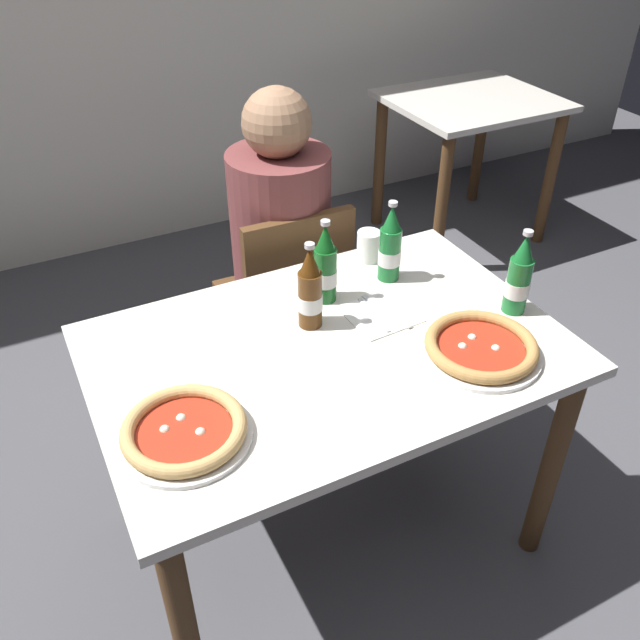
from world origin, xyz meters
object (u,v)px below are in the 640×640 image
at_px(paper_cup, 369,246).
at_px(chair_behind_table, 288,298).
at_px(diner_seated, 282,267).
at_px(pizza_margherita_near, 184,431).
at_px(pizza_marinara_far, 481,348).
at_px(napkin_with_cutlery, 380,314).
at_px(dining_table_background, 468,128).
at_px(dining_table_main, 328,379).
at_px(beer_bottle_left, 390,247).
at_px(beer_bottle_extra, 325,267).
at_px(beer_bottle_center, 519,278).
at_px(beer_bottle_right, 310,292).

bearing_deg(paper_cup, chair_behind_table, 117.85).
distance_m(diner_seated, pizza_margherita_near, 1.02).
bearing_deg(pizza_marinara_far, napkin_with_cutlery, 117.49).
xyz_separation_m(diner_seated, napkin_with_cutlery, (0.03, -0.60, 0.17)).
distance_m(chair_behind_table, dining_table_background, 1.64).
height_order(dining_table_main, pizza_margherita_near, pizza_margherita_near).
distance_m(diner_seated, napkin_with_cutlery, 0.62).
distance_m(beer_bottle_left, beer_bottle_extra, 0.22).
bearing_deg(beer_bottle_center, pizza_marinara_far, -150.33).
distance_m(pizza_margherita_near, pizza_marinara_far, 0.76).
bearing_deg(beer_bottle_right, dining_table_background, 40.65).
xyz_separation_m(dining_table_main, pizza_marinara_far, (0.33, -0.20, 0.14)).
xyz_separation_m(beer_bottle_center, paper_cup, (-0.22, 0.42, -0.06)).
height_order(diner_seated, pizza_margherita_near, diner_seated).
bearing_deg(beer_bottle_center, beer_bottle_right, 159.76).
relative_size(pizza_margherita_near, paper_cup, 3.11).
bearing_deg(dining_table_background, diner_seated, -150.65).
distance_m(beer_bottle_center, paper_cup, 0.47).
distance_m(dining_table_background, beer_bottle_extra, 1.95).
bearing_deg(beer_bottle_extra, chair_behind_table, 80.62).
xyz_separation_m(dining_table_main, diner_seated, (0.16, 0.66, -0.05)).
height_order(chair_behind_table, dining_table_background, chair_behind_table).
distance_m(chair_behind_table, beer_bottle_left, 0.57).
xyz_separation_m(beer_bottle_left, beer_bottle_center, (0.22, -0.30, 0.00)).
relative_size(chair_behind_table, dining_table_background, 1.06).
xyz_separation_m(chair_behind_table, beer_bottle_center, (0.37, -0.70, 0.37)).
bearing_deg(paper_cup, beer_bottle_extra, -148.90).
height_order(dining_table_main, pizza_marinara_far, pizza_marinara_far).
bearing_deg(beer_bottle_left, chair_behind_table, 110.51).
relative_size(beer_bottle_right, napkin_with_cutlery, 1.30).
bearing_deg(pizza_margherita_near, beer_bottle_center, 3.47).
bearing_deg(beer_bottle_right, pizza_marinara_far, -43.64).
height_order(diner_seated, beer_bottle_right, diner_seated).
distance_m(beer_bottle_center, beer_bottle_right, 0.56).
distance_m(chair_behind_table, diner_seated, 0.11).
bearing_deg(napkin_with_cutlery, beer_bottle_left, 51.98).
xyz_separation_m(dining_table_background, pizza_marinara_far, (-1.24, -1.65, 0.18)).
distance_m(dining_table_main, pizza_margherita_near, 0.47).
xyz_separation_m(pizza_margherita_near, beer_bottle_extra, (0.52, 0.34, 0.08)).
bearing_deg(beer_bottle_extra, pizza_marinara_far, -59.53).
bearing_deg(beer_bottle_extra, paper_cup, 31.10).
height_order(chair_behind_table, diner_seated, diner_seated).
bearing_deg(napkin_with_cutlery, dining_table_background, 45.33).
height_order(pizza_marinara_far, beer_bottle_right, beer_bottle_right).
relative_size(beer_bottle_center, napkin_with_cutlery, 1.30).
height_order(chair_behind_table, pizza_margherita_near, chair_behind_table).
height_order(dining_table_main, dining_table_background, same).
xyz_separation_m(diner_seated, beer_bottle_extra, (-0.07, -0.46, 0.27)).
height_order(dining_table_main, beer_bottle_extra, beer_bottle_extra).
bearing_deg(diner_seated, pizza_marinara_far, -79.21).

